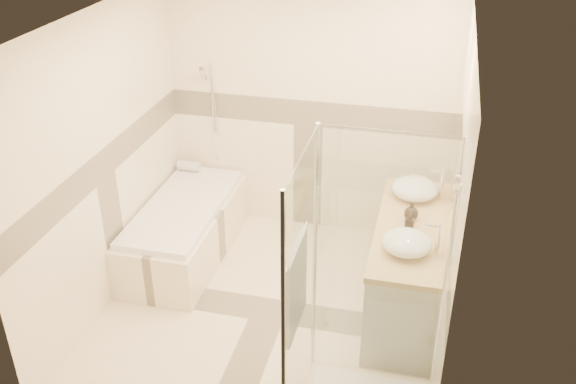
% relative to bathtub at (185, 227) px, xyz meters
% --- Properties ---
extents(room, '(2.82, 3.02, 2.52)m').
position_rel_bathtub_xyz_m(room, '(1.08, -0.64, 0.95)').
color(room, '#F5E5C3').
rests_on(room, ground).
extents(bathtub, '(0.75, 1.70, 0.56)m').
position_rel_bathtub_xyz_m(bathtub, '(0.00, 0.00, 0.00)').
color(bathtub, '#FBEAC8').
rests_on(bathtub, ground).
extents(vanity, '(0.58, 1.62, 0.85)m').
position_rel_bathtub_xyz_m(vanity, '(2.15, -0.35, 0.12)').
color(vanity, white).
rests_on(vanity, ground).
extents(shower_enclosure, '(0.96, 0.93, 2.04)m').
position_rel_bathtub_xyz_m(shower_enclosure, '(1.86, -1.62, 0.20)').
color(shower_enclosure, '#FBEAC8').
rests_on(shower_enclosure, ground).
extents(vessel_sink_near, '(0.41, 0.41, 0.16)m').
position_rel_bathtub_xyz_m(vessel_sink_near, '(2.13, 0.13, 0.62)').
color(vessel_sink_near, white).
rests_on(vessel_sink_near, vanity).
extents(vessel_sink_far, '(0.38, 0.38, 0.15)m').
position_rel_bathtub_xyz_m(vessel_sink_far, '(2.13, -0.74, 0.62)').
color(vessel_sink_far, white).
rests_on(vessel_sink_far, vanity).
extents(faucet_near, '(0.12, 0.03, 0.29)m').
position_rel_bathtub_xyz_m(faucet_near, '(2.35, 0.13, 0.71)').
color(faucet_near, silver).
rests_on(faucet_near, vanity).
extents(faucet_far, '(0.11, 0.03, 0.27)m').
position_rel_bathtub_xyz_m(faucet_far, '(2.35, -0.74, 0.70)').
color(faucet_far, silver).
rests_on(faucet_far, vanity).
extents(amenity_bottle_a, '(0.07, 0.08, 0.15)m').
position_rel_bathtub_xyz_m(amenity_bottle_a, '(2.13, -0.43, 0.62)').
color(amenity_bottle_a, black).
rests_on(amenity_bottle_a, vanity).
extents(amenity_bottle_b, '(0.16, 0.16, 0.15)m').
position_rel_bathtub_xyz_m(amenity_bottle_b, '(2.13, -0.25, 0.62)').
color(amenity_bottle_b, black).
rests_on(amenity_bottle_b, vanity).
extents(folded_towels, '(0.17, 0.24, 0.07)m').
position_rel_bathtub_xyz_m(folded_towels, '(2.13, 0.31, 0.58)').
color(folded_towels, silver).
rests_on(folded_towels, vanity).
extents(rolled_towel, '(0.23, 0.10, 0.10)m').
position_rel_bathtub_xyz_m(rolled_towel, '(-0.21, 0.69, 0.30)').
color(rolled_towel, silver).
rests_on(rolled_towel, bathtub).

